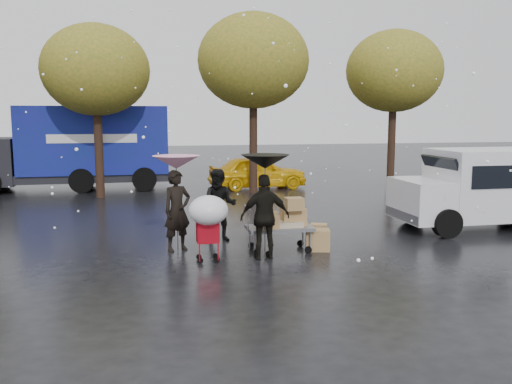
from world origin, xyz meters
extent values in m
plane|color=black|center=(0.00, 0.00, 0.00)|extent=(90.00, 90.00, 0.00)
imported|color=black|center=(-1.13, 1.07, 0.94)|extent=(0.81, 0.70, 1.88)
imported|color=black|center=(-0.03, 1.88, 0.90)|extent=(1.06, 0.94, 1.81)
imported|color=black|center=(0.70, -0.05, 0.93)|extent=(1.10, 0.46, 1.87)
cylinder|color=#4C4C4C|center=(-1.13, 1.07, 1.03)|extent=(0.02, 0.02, 2.07)
cone|color=pink|center=(-1.13, 1.07, 2.07)|extent=(1.08, 1.08, 0.30)
sphere|color=#4C4C4C|center=(-1.13, 1.07, 2.10)|extent=(0.06, 0.06, 0.06)
cylinder|color=#4C4C4C|center=(0.70, -0.05, 1.07)|extent=(0.02, 0.02, 2.14)
cone|color=black|center=(0.70, -0.05, 2.14)|extent=(1.06, 1.06, 0.30)
sphere|color=#4C4C4C|center=(0.70, -0.05, 2.17)|extent=(0.06, 0.06, 0.06)
cube|color=slate|center=(1.17, 0.50, 0.55)|extent=(1.50, 0.80, 0.08)
cylinder|color=slate|center=(0.42, 0.50, 0.80)|extent=(0.04, 0.04, 0.60)
cube|color=olive|center=(1.52, 0.60, 0.79)|extent=(0.55, 0.45, 0.40)
cube|color=olive|center=(0.87, 0.40, 0.77)|extent=(0.45, 0.40, 0.35)
cube|color=olive|center=(1.47, 0.35, 1.13)|extent=(0.40, 0.35, 0.28)
cube|color=tan|center=(1.22, 0.50, 0.65)|extent=(0.90, 0.55, 0.12)
cylinder|color=black|center=(0.57, 0.18, 0.08)|extent=(0.16, 0.05, 0.16)
cylinder|color=black|center=(0.57, 0.82, 0.08)|extent=(0.16, 0.05, 0.16)
cylinder|color=black|center=(1.77, 0.18, 0.08)|extent=(0.16, 0.05, 0.16)
cylinder|color=black|center=(1.77, 0.82, 0.08)|extent=(0.16, 0.05, 0.16)
cube|color=#9F0916|center=(-0.56, -0.01, 0.65)|extent=(0.47, 0.41, 0.45)
cylinder|color=#9F0916|center=(-0.56, -0.20, 1.02)|extent=(0.42, 0.02, 0.02)
cylinder|color=#4C4C4C|center=(-0.56, -0.20, 0.95)|extent=(0.02, 0.02, 0.60)
ellipsoid|color=white|center=(-0.56, -0.20, 1.15)|extent=(0.84, 0.84, 0.63)
cylinder|color=black|center=(-0.74, -0.17, 0.06)|extent=(0.12, 0.04, 0.12)
cylinder|color=black|center=(-0.74, 0.15, 0.06)|extent=(0.12, 0.04, 0.12)
cylinder|color=black|center=(-0.38, -0.17, 0.06)|extent=(0.12, 0.04, 0.12)
cylinder|color=black|center=(-0.38, 0.15, 0.06)|extent=(0.12, 0.04, 0.12)
cube|color=white|center=(7.93, 1.90, 1.25)|extent=(3.80, 2.00, 1.90)
cube|color=white|center=(5.53, 1.90, 0.85)|extent=(1.20, 1.95, 1.10)
cube|color=black|center=(6.08, 1.90, 1.70)|extent=(0.37, 1.70, 0.67)
cube|color=slate|center=(4.98, 1.90, 0.45)|extent=(0.12, 1.90, 0.25)
cylinder|color=black|center=(5.73, 0.95, 0.38)|extent=(0.76, 0.28, 0.76)
cylinder|color=black|center=(5.73, 2.85, 0.38)|extent=(0.76, 0.28, 0.76)
cylinder|color=black|center=(9.03, 2.85, 0.38)|extent=(0.76, 0.28, 0.76)
cube|color=navy|center=(-3.83, 12.53, 2.10)|extent=(6.00, 2.50, 2.80)
cube|color=black|center=(-4.83, 12.53, 0.55)|extent=(8.00, 2.30, 0.35)
cube|color=white|center=(-3.83, 11.27, 2.20)|extent=(3.50, 0.03, 0.35)
cylinder|color=black|center=(-7.83, 13.68, 0.50)|extent=(1.00, 0.30, 1.00)
cylinder|color=black|center=(-1.83, 11.38, 0.50)|extent=(1.00, 0.30, 1.00)
cylinder|color=black|center=(-1.83, 13.68, 0.50)|extent=(1.00, 0.30, 1.00)
cube|color=olive|center=(2.07, 0.42, 0.25)|extent=(0.64, 0.56, 0.49)
cube|color=olive|center=(2.56, 1.81, 0.16)|extent=(0.52, 0.47, 0.33)
imported|color=#F0B50C|center=(2.93, 11.20, 0.71)|extent=(4.26, 1.93, 1.42)
cylinder|color=black|center=(-3.50, 10.00, 2.24)|extent=(0.32, 0.32, 4.48)
ellipsoid|color=#4E5D1A|center=(-3.50, 10.00, 4.80)|extent=(4.00, 4.00, 3.40)
cylinder|color=black|center=(2.50, 10.00, 2.45)|extent=(0.32, 0.32, 4.90)
ellipsoid|color=#4E5D1A|center=(2.50, 10.00, 5.25)|extent=(4.40, 4.40, 3.74)
cylinder|color=black|center=(8.50, 10.00, 2.31)|extent=(0.32, 0.32, 4.62)
ellipsoid|color=#4E5D1A|center=(8.50, 10.00, 4.95)|extent=(4.00, 4.00, 3.40)
camera|label=1|loc=(-1.88, -11.38, 3.14)|focal=38.00mm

